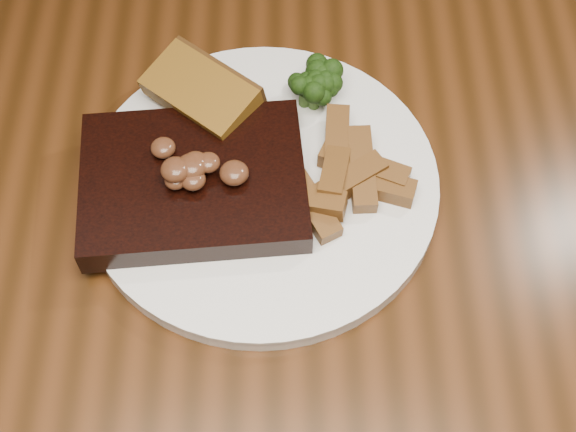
# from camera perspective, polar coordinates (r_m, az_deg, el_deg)

# --- Properties ---
(dining_table) EXTENTS (1.60, 0.90, 0.75)m
(dining_table) POSITION_cam_1_polar(r_m,az_deg,el_deg) (0.77, 0.30, -6.10)
(dining_table) COLOR #43220D
(dining_table) RESTS_ON ground
(chair_far) EXTENTS (0.43, 0.43, 0.91)m
(chair_far) POSITION_cam_1_polar(r_m,az_deg,el_deg) (1.25, -7.69, 14.91)
(chair_far) COLOR black
(chair_far) RESTS_ON ground
(plate) EXTENTS (0.36, 0.36, 0.01)m
(plate) POSITION_cam_1_polar(r_m,az_deg,el_deg) (0.71, -1.85, 2.27)
(plate) COLOR white
(plate) RESTS_ON dining_table
(steak) EXTENTS (0.20, 0.16, 0.03)m
(steak) POSITION_cam_1_polar(r_m,az_deg,el_deg) (0.69, -6.72, 2.36)
(steak) COLOR black
(steak) RESTS_ON plate
(steak_bone) EXTENTS (0.16, 0.03, 0.02)m
(steak_bone) POSITION_cam_1_polar(r_m,az_deg,el_deg) (0.66, -6.99, -2.57)
(steak_bone) COLOR #C1B596
(steak_bone) RESTS_ON plate
(mushroom_pile) EXTENTS (0.07, 0.07, 0.03)m
(mushroom_pile) POSITION_cam_1_polar(r_m,az_deg,el_deg) (0.67, -6.60, 3.81)
(mushroom_pile) COLOR #542C1A
(mushroom_pile) RESTS_ON steak
(garlic_bread) EXTENTS (0.11, 0.11, 0.02)m
(garlic_bread) POSITION_cam_1_polar(r_m,az_deg,el_deg) (0.75, -6.11, 7.78)
(garlic_bread) COLOR brown
(garlic_bread) RESTS_ON plate
(potato_wedges) EXTENTS (0.10, 0.10, 0.02)m
(potato_wedges) POSITION_cam_1_polar(r_m,az_deg,el_deg) (0.69, 2.51, 2.03)
(potato_wedges) COLOR brown
(potato_wedges) RESTS_ON plate
(broccoli_cluster) EXTENTS (0.06, 0.06, 0.04)m
(broccoli_cluster) POSITION_cam_1_polar(r_m,az_deg,el_deg) (0.75, 2.68, 9.34)
(broccoli_cluster) COLOR #1C380C
(broccoli_cluster) RESTS_ON plate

